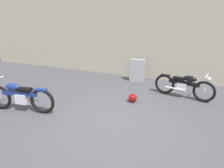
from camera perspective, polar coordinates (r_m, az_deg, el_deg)
ground_plane at (r=5.13m, az=-0.02°, el=-10.83°), size 40.00×40.00×0.00m
building_wall at (r=8.50m, az=11.08°, el=13.47°), size 18.00×0.30×3.52m
stone_marker at (r=8.05m, az=7.42°, el=4.00°), size 0.60×0.22×0.94m
helmet at (r=6.17m, az=6.15°, el=-4.12°), size 0.27×0.27×0.27m
motorcycle_black at (r=6.79m, az=20.48°, el=-0.42°), size 1.95×0.65×0.88m
motorcycle_blue at (r=6.04m, az=-25.63°, el=-3.31°), size 2.06×0.67×0.93m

